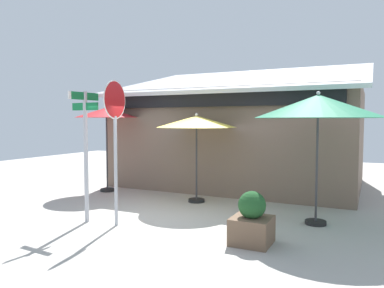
# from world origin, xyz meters

# --- Properties ---
(ground_plane) EXTENTS (28.00, 28.00, 0.10)m
(ground_plane) POSITION_xyz_m (0.00, 0.00, -0.05)
(ground_plane) COLOR #ADA8A0
(cafe_building) EXTENTS (8.15, 5.75, 4.29)m
(cafe_building) POSITION_xyz_m (0.06, 5.07, 1.68)
(cafe_building) COLOR #705B4C
(cafe_building) RESTS_ON ground
(street_sign_post) EXTENTS (0.75, 0.81, 2.82)m
(street_sign_post) POSITION_xyz_m (-1.36, -1.18, 1.71)
(street_sign_post) COLOR #A8AAB2
(street_sign_post) RESTS_ON ground
(stop_sign) EXTENTS (0.09, 0.80, 3.03)m
(stop_sign) POSITION_xyz_m (-0.62, -1.12, 2.12)
(stop_sign) COLOR #A8AAB2
(stop_sign) RESTS_ON ground
(patio_umbrella_crimson_left) EXTENTS (1.91, 1.91, 2.67)m
(patio_umbrella_crimson_left) POSITION_xyz_m (-3.21, 1.80, 2.41)
(patio_umbrella_crimson_left) COLOR black
(patio_umbrella_crimson_left) RESTS_ON ground
(patio_umbrella_mustard_center) EXTENTS (2.15, 2.15, 2.40)m
(patio_umbrella_mustard_center) POSITION_xyz_m (-0.07, 1.65, 2.15)
(patio_umbrella_mustard_center) COLOR black
(patio_umbrella_mustard_center) RESTS_ON ground
(patio_umbrella_forest_green_right) EXTENTS (2.64, 2.64, 2.81)m
(patio_umbrella_forest_green_right) POSITION_xyz_m (3.13, 0.81, 2.48)
(patio_umbrella_forest_green_right) COLOR black
(patio_umbrella_forest_green_right) RESTS_ON ground
(sidewalk_planter) EXTENTS (0.69, 0.69, 0.95)m
(sidewalk_planter) POSITION_xyz_m (2.27, -0.98, 0.40)
(sidewalk_planter) COLOR brown
(sidewalk_planter) RESTS_ON ground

